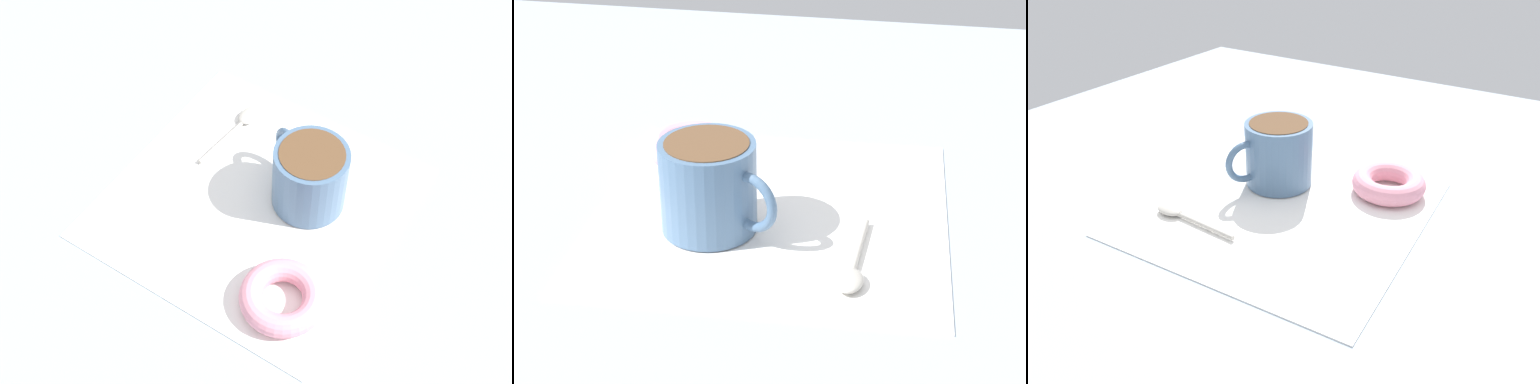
# 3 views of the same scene
# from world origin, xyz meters

# --- Properties ---
(ground_plane) EXTENTS (1.20, 1.20, 0.02)m
(ground_plane) POSITION_xyz_m (0.00, 0.00, -0.01)
(ground_plane) COLOR #99A8B7
(napkin) EXTENTS (0.34, 0.34, 0.00)m
(napkin) POSITION_xyz_m (-0.02, 0.00, 0.00)
(napkin) COLOR white
(napkin) RESTS_ON ground_plane
(coffee_cup) EXTENTS (0.09, 0.11, 0.09)m
(coffee_cup) POSITION_xyz_m (-0.06, 0.05, 0.05)
(coffee_cup) COLOR slate
(coffee_cup) RESTS_ON napkin
(donut) EXTENTS (0.09, 0.09, 0.03)m
(donut) POSITION_xyz_m (0.08, 0.10, 0.02)
(donut) COLOR pink
(donut) RESTS_ON napkin
(spoon) EXTENTS (0.12, 0.03, 0.01)m
(spoon) POSITION_xyz_m (-0.11, -0.09, 0.01)
(spoon) COLOR #B7B2A8
(spoon) RESTS_ON napkin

